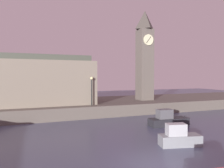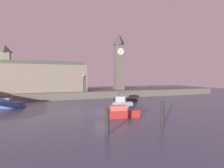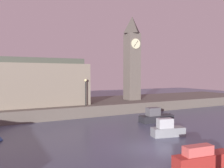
# 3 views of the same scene
# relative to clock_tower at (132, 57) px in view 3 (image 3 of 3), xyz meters

# --- Properties ---
(ground_plane) EXTENTS (120.00, 120.00, 0.00)m
(ground_plane) POSITION_rel_clock_tower_xyz_m (-9.90, -18.55, -8.68)
(ground_plane) COLOR #474C66
(far_embankment) EXTENTS (70.00, 12.00, 1.50)m
(far_embankment) POSITION_rel_clock_tower_xyz_m (-9.90, 1.45, -7.93)
(far_embankment) COLOR #5B544C
(far_embankment) RESTS_ON ground
(clock_tower) EXTENTS (2.37, 2.41, 13.87)m
(clock_tower) POSITION_rel_clock_tower_xyz_m (0.00, 0.00, 0.00)
(clock_tower) COLOR #5B544C
(clock_tower) RESTS_ON far_embankment
(parliament_hall) EXTENTS (17.09, 6.25, 9.57)m
(parliament_hall) POSITION_rel_clock_tower_xyz_m (-17.50, 0.23, -4.00)
(parliament_hall) COLOR slate
(parliament_hall) RESTS_ON far_embankment
(streetlamp) EXTENTS (0.36, 0.36, 3.64)m
(streetlamp) POSITION_rel_clock_tower_xyz_m (-9.50, -3.34, -4.89)
(streetlamp) COLOR black
(streetlamp) RESTS_ON far_embankment
(boat_dinghy_red) EXTENTS (4.55, 1.45, 1.48)m
(boat_dinghy_red) POSITION_rel_clock_tower_xyz_m (-8.83, -22.88, -8.13)
(boat_dinghy_red) COLOR maroon
(boat_dinghy_red) RESTS_ON ground
(boat_cruiser_grey) EXTENTS (3.76, 1.77, 1.70)m
(boat_cruiser_grey) POSITION_rel_clock_tower_xyz_m (-6.02, -16.28, -8.08)
(boat_cruiser_grey) COLOR gray
(boat_cruiser_grey) RESTS_ON ground
(boat_barge_dark) EXTENTS (4.93, 1.69, 1.85)m
(boat_barge_dark) POSITION_rel_clock_tower_xyz_m (-2.76, -10.60, -8.11)
(boat_barge_dark) COLOR #232328
(boat_barge_dark) RESTS_ON ground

